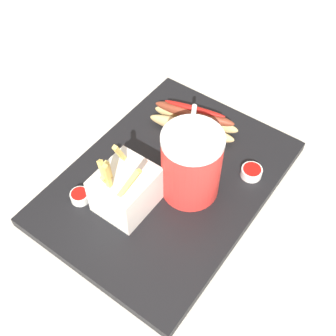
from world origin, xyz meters
name	(u,v)px	position (x,y,z in m)	size (l,w,h in m)	color
ground_plane	(168,188)	(0.00, 0.00, -0.01)	(2.40, 2.40, 0.02)	silver
food_tray	(168,182)	(0.00, 0.00, 0.01)	(0.44, 0.32, 0.02)	black
soda_cup	(191,164)	(-0.01, 0.04, 0.09)	(0.10, 0.10, 0.20)	red
fries_basket	(126,189)	(0.08, -0.03, 0.06)	(0.10, 0.09, 0.14)	white
hot_dog_1	(194,121)	(-0.12, -0.03, 0.04)	(0.09, 0.18, 0.06)	#DBB775
ketchup_cup_1	(80,196)	(0.12, -0.09, 0.03)	(0.03, 0.03, 0.02)	white
ketchup_cup_2	(252,172)	(-0.09, 0.11, 0.03)	(0.04, 0.04, 0.02)	white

